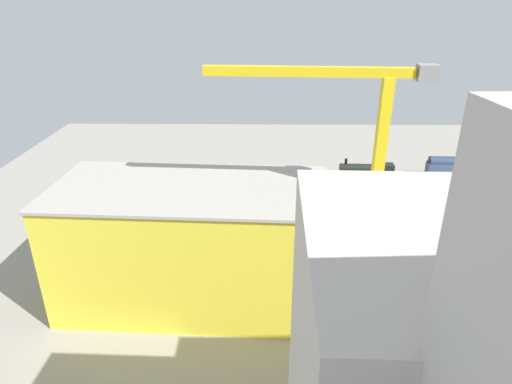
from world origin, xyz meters
The scene contains 27 objects.
ground_plane centered at (0.00, 0.00, 0.00)m, with size 147.91×147.91×0.00m, color gray.
rail_bed centered at (0.00, -19.46, 0.00)m, with size 92.44×13.54×0.01m, color #5B544C.
street_asphalt centered at (0.00, 5.96, 0.00)m, with size 92.44×9.00×0.01m, color #2D2D33.
track_rails centered at (0.00, -19.46, 0.18)m, with size 92.34×11.46×0.12m.
platform_canopy_near centered at (-1.69, -11.59, 4.16)m, with size 45.25×7.01×4.38m.
locomotive centered at (-27.10, -22.22, 1.83)m, with size 15.36×3.41×5.06m.
passenger_coach centered at (-51.47, -22.23, 3.03)m, with size 18.56×3.82×5.78m.
parked_car_0 centered at (-15.47, 8.98, 0.70)m, with size 4.65×2.11×1.55m.
parked_car_1 centered at (-7.50, 9.05, 0.75)m, with size 4.28×2.03×1.69m.
parked_car_2 centered at (0.20, 9.18, 0.74)m, with size 4.78×1.92×1.64m.
parked_car_3 centered at (9.52, 9.45, 0.81)m, with size 4.24×2.17×1.83m.
parked_car_4 centered at (16.63, 9.29, 0.73)m, with size 4.74×1.77×1.63m.
parked_car_5 centered at (25.09, 10.02, 0.78)m, with size 4.89×2.22×1.77m.
parked_car_6 centered at (33.35, 8.99, 0.74)m, with size 4.23×1.77×1.68m.
parked_car_7 centered at (42.14, 9.78, 0.77)m, with size 4.74×2.19×1.75m.
construction_building centered at (11.38, 28.29, 9.28)m, with size 39.61×18.26×18.56m, color yellow.
construction_roof_slab centered at (11.38, 28.29, 18.76)m, with size 40.21×18.86×0.40m, color #ADA89E.
tower_crane centered at (-11.77, 30.64, 21.86)m, with size 28.66×3.78×36.39m.
box_truck_0 centered at (-4.69, 12.91, 1.71)m, with size 9.91×3.83×3.52m.
box_truck_1 centered at (7.82, 12.85, 1.60)m, with size 9.49×3.52×3.20m.
street_tree_0 centered at (-17.06, 0.89, 4.46)m, with size 4.98×4.98×6.97m.
street_tree_1 centered at (6.13, 1.69, 5.55)m, with size 5.03×5.03×8.08m.
street_tree_2 centered at (-4.51, 1.04, 3.96)m, with size 4.13×4.13×6.04m.
street_tree_3 centered at (-30.98, 1.36, 4.36)m, with size 4.94×4.94×6.85m.
street_tree_4 centered at (18.97, 0.59, 4.56)m, with size 4.39×4.39×6.78m.
street_tree_5 centered at (5.31, 1.26, 4.48)m, with size 5.06×5.06×7.03m.
traffic_light centered at (9.37, 1.46, 4.49)m, with size 0.50×0.36×6.82m.
Camera 1 is at (1.19, 85.47, 43.91)m, focal length 30.71 mm.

